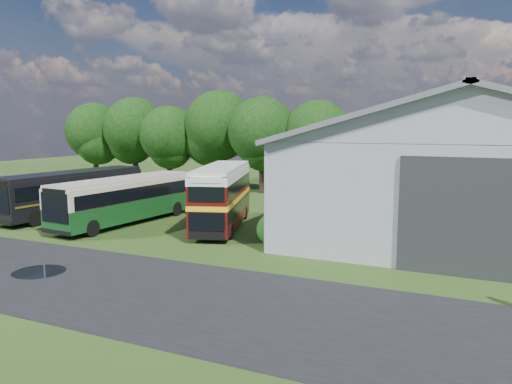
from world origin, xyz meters
The scene contains 16 objects.
ground centered at (0.00, 0.00, 0.00)m, with size 120.00×120.00×0.00m, color #223E13.
asphalt_road centered at (3.00, -3.00, 0.00)m, with size 60.00×8.00×0.02m, color black.
puddle centered at (-1.50, -3.00, 0.00)m, with size 2.20×2.20×0.01m, color black.
storage_shed centered at (15.00, 15.98, 4.17)m, with size 18.80×24.80×8.15m.
tree_far_left centered at (-23.00, 24.00, 5.56)m, with size 6.12×6.12×8.64m.
tree_left_a centered at (-18.00, 24.50, 5.87)m, with size 6.46×6.46×9.12m.
tree_left_b centered at (-13.00, 23.50, 5.25)m, with size 5.78×5.78×8.16m.
tree_mid centered at (-8.00, 24.80, 6.18)m, with size 6.80×6.80×9.60m.
tree_right_a centered at (-3.00, 23.80, 5.69)m, with size 6.26×6.26×8.83m.
tree_right_b centered at (2.00, 24.60, 5.44)m, with size 5.98×5.98×8.45m.
shrub_front centered at (5.60, 6.00, 0.00)m, with size 1.70×1.70×1.70m, color #194714.
shrub_mid centered at (5.60, 8.00, 0.00)m, with size 1.60×1.60×1.60m, color #194714.
shrub_back centered at (5.60, 10.00, 0.00)m, with size 1.80×1.80×1.80m, color #194714.
bus_green_single centered at (-5.12, 7.10, 1.57)m, with size 3.36×10.86×2.95m.
bus_maroon_double centered at (1.17, 8.53, 1.91)m, with size 4.92×9.15×3.82m.
bus_dark_single centered at (-10.39, 7.93, 1.63)m, with size 3.54×11.30×3.07m.
Camera 1 is at (15.74, -17.94, 6.33)m, focal length 35.00 mm.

